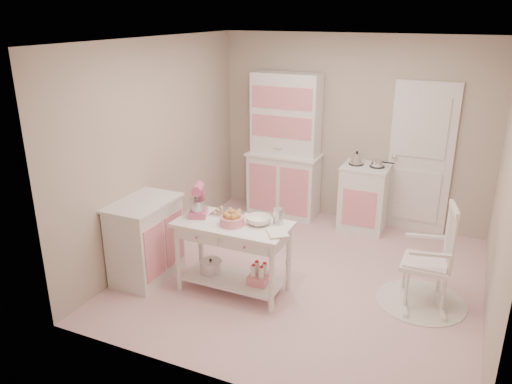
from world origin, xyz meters
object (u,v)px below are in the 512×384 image
Objects in this scene: stove at (364,197)px; bread_basket at (232,221)px; stand_mixer at (198,201)px; rocking_chair at (427,255)px; base_cabinet at (146,240)px; work_table at (233,257)px; hutch at (284,146)px.

stove is 3.68× the size of bread_basket.
stove is 2.71× the size of stand_mixer.
rocking_chair is 2.00m from bread_basket.
work_table is at bearing 7.47° from base_cabinet.
base_cabinet is at bearing -178.63° from rocking_chair.
stand_mixer is (0.61, 0.15, 0.51)m from base_cabinet.
stand_mixer reaches higher than work_table.
stand_mixer is at bearing -93.09° from hutch.
work_table is (0.30, -2.25, -0.64)m from hutch.
stove is 2.60m from stand_mixer.
stand_mixer is 0.46m from bread_basket.
hutch is 2.24m from stand_mixer.
bread_basket is at bearing -173.73° from rocking_chair.
stove is at bearing 67.78° from work_table.
bread_basket is (1.05, 0.08, 0.39)m from base_cabinet.
work_table is (-0.90, -2.20, -0.06)m from stove.
hutch is 2.26× the size of stove.
hutch reaches higher than bread_basket.
base_cabinet is 2.71× the size of stand_mixer.
bread_basket is at bearing -111.34° from stove.
stand_mixer reaches higher than base_cabinet.
hutch is at bearing 130.27° from rocking_chair.
stove is 3.03m from base_cabinet.
base_cabinet reaches higher than work_table.
work_table is 4.80× the size of bread_basket.
hutch is 2.56m from base_cabinet.
rocking_chair reaches higher than base_cabinet.
rocking_chair is at bearing 18.78° from bread_basket.
hutch is 1.73× the size of work_table.
hutch is at bearing 97.90° from bread_basket.
stand_mixer is at bearing -178.74° from rocking_chair.
rocking_chair is 0.92× the size of work_table.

